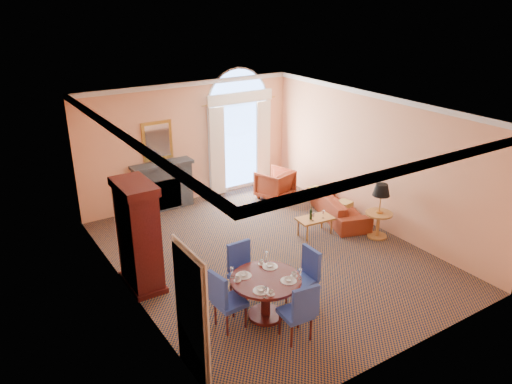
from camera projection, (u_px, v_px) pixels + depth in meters
ground at (268, 255)px, 10.84m from camera, size 7.50×7.50×0.00m
room_envelope at (251, 136)px, 10.40m from camera, size 6.04×7.52×3.45m
armoire at (139, 237)px, 9.36m from camera, size 0.61×1.09×2.13m
dining_table at (266, 288)px, 8.58m from camera, size 1.23×1.23×0.98m
dining_chair_north at (242, 266)px, 9.20m from camera, size 0.60×0.60×1.06m
dining_chair_south at (300, 309)px, 7.97m from camera, size 0.52×0.53×1.06m
dining_chair_east at (306, 273)px, 9.00m from camera, size 0.57×0.57×1.06m
dining_chair_west at (224, 297)px, 8.27m from camera, size 0.53×0.52×1.06m
sofa at (340, 207)px, 12.45m from camera, size 1.42×2.21×0.60m
armchair at (275, 184)px, 13.68m from camera, size 1.08×1.09×0.79m
coffee_table at (315, 219)px, 11.58m from camera, size 0.89×0.56×0.74m
side_table at (380, 204)px, 11.31m from camera, size 0.62×0.62×1.29m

